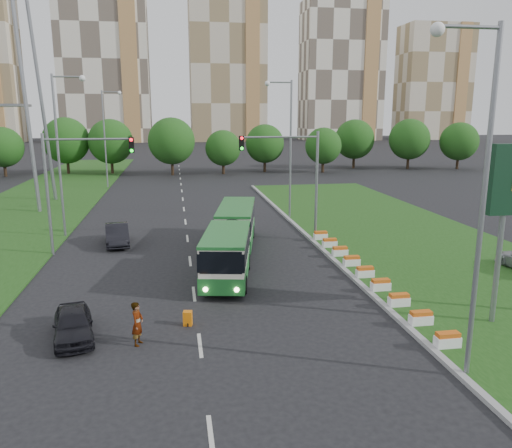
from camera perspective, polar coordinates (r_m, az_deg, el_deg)
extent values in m
plane|color=black|center=(26.78, -0.62, -7.62)|extent=(360.00, 360.00, 0.00)
cube|color=#1B4513|center=(38.01, 17.23, -1.98)|extent=(14.00, 60.00, 0.15)
cube|color=gray|center=(35.49, 7.11, -2.49)|extent=(0.30, 60.00, 0.18)
cube|color=#1B4513|center=(52.65, -24.81, 1.32)|extent=(12.00, 110.00, 0.10)
cylinder|color=gray|center=(24.22, 25.90, -4.15)|extent=(0.24, 0.24, 5.60)
cylinder|color=gray|center=(36.69, 6.93, 4.24)|extent=(0.20, 0.20, 8.00)
cylinder|color=gray|center=(35.68, 2.77, 9.90)|extent=(5.50, 0.14, 0.14)
cube|color=black|center=(35.23, -1.67, 9.22)|extent=(0.32, 0.32, 1.00)
cylinder|color=gray|center=(35.23, -22.71, 3.02)|extent=(0.20, 0.20, 8.00)
cylinder|color=gray|center=(34.34, -18.70, 9.16)|extent=(5.50, 0.14, 0.14)
cube|color=black|center=(34.03, -14.03, 8.74)|extent=(0.32, 0.32, 1.00)
cube|color=white|center=(176.94, -16.94, 17.44)|extent=(28.00, 15.00, 52.00)
cube|color=beige|center=(176.57, -3.30, 17.62)|extent=(25.00, 15.00, 50.00)
cube|color=white|center=(185.02, 9.68, 16.77)|extent=(27.00, 15.00, 47.00)
cube|color=beige|center=(198.71, 19.57, 14.93)|extent=(24.00, 14.00, 40.00)
cube|color=white|center=(27.70, -1.94, -3.47)|extent=(2.28, 6.30, 2.46)
cube|color=white|center=(35.48, -3.62, 0.08)|extent=(2.28, 7.67, 2.46)
cylinder|color=black|center=(31.25, -2.81, -1.70)|extent=(2.28, 1.14, 2.28)
cube|color=#1D6729|center=(27.93, -1.93, -5.09)|extent=(2.35, 6.34, 0.87)
cube|color=#1D6729|center=(35.67, -3.60, -1.20)|extent=(2.35, 7.71, 0.87)
cube|color=black|center=(27.59, -1.95, -2.65)|extent=(2.35, 6.34, 0.96)
cube|color=black|center=(35.40, -3.63, 0.73)|extent=(2.35, 7.71, 0.96)
imported|color=black|center=(22.50, -20.18, -10.67)|extent=(2.29, 4.09, 1.32)
imported|color=black|center=(37.11, -15.58, -1.16)|extent=(2.15, 4.67, 1.48)
imported|color=gray|center=(21.11, -13.40, -11.01)|extent=(0.63, 0.77, 1.83)
cube|color=orange|center=(22.74, -7.81, -10.63)|extent=(0.38, 0.33, 0.65)
cylinder|color=black|center=(22.69, -7.78, -11.37)|extent=(0.04, 0.15, 0.15)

